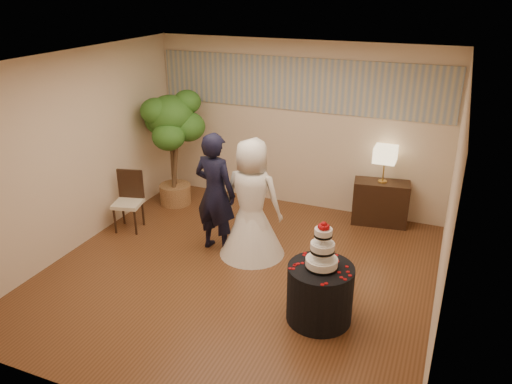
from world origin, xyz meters
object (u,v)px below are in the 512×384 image
at_px(wedding_cake, 323,245).
at_px(ficus_tree, 172,148).
at_px(side_chair, 128,202).
at_px(table_lamp, 384,165).
at_px(console, 380,203).
at_px(bride, 252,199).
at_px(cake_table, 320,293).
at_px(groom, 215,193).

bearing_deg(wedding_cake, ficus_tree, 145.50).
distance_m(wedding_cake, side_chair, 3.59).
xyz_separation_m(wedding_cake, side_chair, (-3.39, 1.07, -0.51)).
relative_size(table_lamp, ficus_tree, 0.29).
height_order(console, ficus_tree, ficus_tree).
distance_m(bride, console, 2.33).
relative_size(cake_table, console, 0.88).
bearing_deg(ficus_tree, cake_table, -34.50).
relative_size(groom, console, 2.05).
bearing_deg(table_lamp, groom, -139.74).
height_order(groom, side_chair, groom).
bearing_deg(console, side_chair, -163.26).
xyz_separation_m(cake_table, wedding_cake, (0.00, 0.00, 0.63)).
distance_m(console, ficus_tree, 3.57).
distance_m(bride, cake_table, 1.79).
bearing_deg(console, bride, -140.95).
height_order(groom, console, groom).
relative_size(bride, ficus_tree, 0.85).
bearing_deg(bride, cake_table, 139.32).
xyz_separation_m(bride, side_chair, (-2.08, -0.03, -0.39)).
bearing_deg(bride, wedding_cake, 139.32).
xyz_separation_m(console, table_lamp, (0.00, 0.00, 0.65)).
bearing_deg(side_chair, ficus_tree, 68.78).
distance_m(groom, wedding_cake, 2.11).
xyz_separation_m(groom, table_lamp, (2.06, 1.75, 0.12)).
relative_size(cake_table, side_chair, 0.81).
bearing_deg(ficus_tree, groom, -40.23).
relative_size(wedding_cake, ficus_tree, 0.28).
xyz_separation_m(console, ficus_tree, (-3.46, -0.56, 0.66)).
distance_m(wedding_cake, ficus_tree, 3.93).
relative_size(ficus_tree, side_chair, 2.17).
distance_m(cake_table, console, 2.80).
bearing_deg(groom, console, -131.37).
height_order(wedding_cake, ficus_tree, ficus_tree).
height_order(groom, wedding_cake, groom).
distance_m(table_lamp, side_chair, 4.04).
relative_size(groom, cake_table, 2.34).
height_order(bride, table_lamp, bride).
height_order(bride, wedding_cake, bride).
relative_size(groom, side_chair, 1.89).
relative_size(console, ficus_tree, 0.42).
relative_size(bride, cake_table, 2.27).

